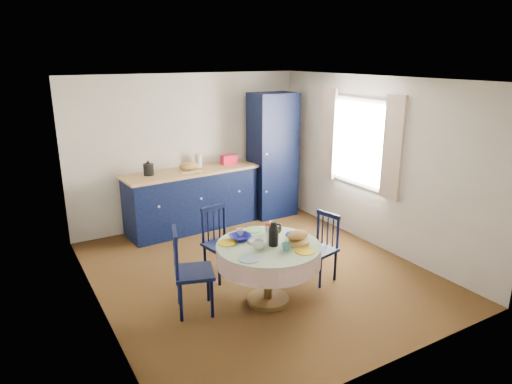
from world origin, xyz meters
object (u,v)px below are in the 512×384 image
(kitchen_counter, at_px, (192,198))
(mug_c, at_px, (276,229))
(chair_left, at_px, (190,271))
(pantry_cabinet, at_px, (273,156))
(chair_far, at_px, (220,242))
(mug_d, at_px, (240,233))
(dining_table, at_px, (269,254))
(chair_right, at_px, (321,247))
(mug_b, at_px, (286,247))
(mug_a, at_px, (259,245))
(cobalt_bowl, at_px, (241,237))

(kitchen_counter, bearing_deg, mug_c, -92.06)
(chair_left, xyz_separation_m, mug_c, (1.11, -0.02, 0.27))
(pantry_cabinet, xyz_separation_m, chair_far, (-1.87, -1.70, -0.61))
(mug_d, bearing_deg, pantry_cabinet, 50.04)
(kitchen_counter, height_order, chair_left, kitchen_counter)
(dining_table, bearing_deg, pantry_cabinet, 56.99)
(chair_right, height_order, mug_c, chair_right)
(mug_b, height_order, mug_c, mug_c)
(mug_a, relative_size, mug_b, 1.28)
(chair_far, bearing_deg, pantry_cabinet, 32.45)
(mug_c, bearing_deg, chair_left, 179.14)
(kitchen_counter, height_order, pantry_cabinet, pantry_cabinet)
(pantry_cabinet, bearing_deg, chair_left, -138.30)
(mug_c, bearing_deg, dining_table, -136.33)
(kitchen_counter, bearing_deg, dining_table, -97.64)
(chair_left, bearing_deg, cobalt_bowl, -70.45)
(mug_c, relative_size, cobalt_bowl, 0.53)
(pantry_cabinet, height_order, mug_a, pantry_cabinet)
(pantry_cabinet, bearing_deg, mug_a, -125.73)
(cobalt_bowl, bearing_deg, mug_a, -80.76)
(mug_d, bearing_deg, dining_table, -66.85)
(mug_a, relative_size, cobalt_bowl, 0.50)
(pantry_cabinet, height_order, chair_right, pantry_cabinet)
(chair_left, height_order, chair_far, chair_left)
(pantry_cabinet, xyz_separation_m, mug_b, (-1.60, -2.81, -0.32))
(chair_far, height_order, mug_c, chair_far)
(chair_left, bearing_deg, mug_d, -62.35)
(mug_a, bearing_deg, dining_table, 15.32)
(chair_left, relative_size, mug_a, 7.91)
(chair_right, xyz_separation_m, mug_c, (-0.61, 0.09, 0.33))
(chair_far, bearing_deg, mug_c, -64.43)
(chair_right, bearing_deg, cobalt_bowl, -110.05)
(chair_left, distance_m, mug_b, 1.09)
(mug_c, bearing_deg, mug_d, 161.10)
(chair_far, height_order, cobalt_bowl, chair_far)
(dining_table, distance_m, chair_left, 0.91)
(mug_a, height_order, cobalt_bowl, mug_a)
(kitchen_counter, distance_m, chair_far, 1.84)
(chair_right, height_order, mug_d, chair_right)
(kitchen_counter, relative_size, chair_far, 2.42)
(kitchen_counter, height_order, cobalt_bowl, kitchen_counter)
(mug_b, bearing_deg, mug_c, 69.07)
(chair_far, distance_m, chair_right, 1.28)
(mug_a, bearing_deg, kitchen_counter, 83.02)
(pantry_cabinet, relative_size, mug_b, 22.15)
(mug_a, relative_size, mug_d, 1.28)
(chair_left, distance_m, chair_far, 0.90)
(chair_left, xyz_separation_m, mug_b, (0.93, -0.49, 0.26))
(mug_a, distance_m, mug_b, 0.30)
(kitchen_counter, xyz_separation_m, pantry_cabinet, (1.50, -0.10, 0.58))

